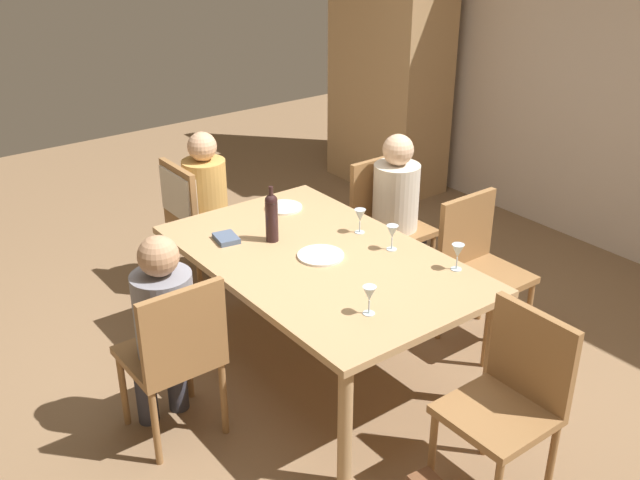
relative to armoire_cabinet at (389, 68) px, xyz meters
The scene contains 20 objects.
ground_plane 3.27m from the armoire_cabinet, 48.93° to the right, with size 10.00×10.00×0.00m, color #846647.
rear_room_partition 2.09m from the armoire_cabinet, 12.53° to the left, with size 6.40×0.12×2.70m, color beige.
armoire_cabinet is the anchor object (origin of this frame).
dining_table 3.11m from the armoire_cabinet, 48.93° to the right, with size 1.85×1.15×0.72m.
chair_near 3.94m from the armoire_cabinet, 57.21° to the right, with size 0.44×0.44×0.92m.
chair_left_end 2.60m from the armoire_cabinet, 73.61° to the right, with size 0.44×0.46×0.92m.
chair_far_left 2.12m from the armoire_cabinet, 41.99° to the right, with size 0.44×0.44×0.92m.
chair_far_right 2.78m from the armoire_cabinet, 30.19° to the right, with size 0.44×0.44×0.92m.
chair_right_end 4.05m from the armoire_cabinet, 33.89° to the right, with size 0.44×0.44×0.92m.
person_woman_host 3.87m from the armoire_cabinet, 58.62° to the right, with size 0.34×0.30×1.12m.
person_man_bearded 2.45m from the armoire_cabinet, 72.61° to the right, with size 0.30×0.34×1.12m.
person_man_guest 2.18m from the armoire_cabinet, 39.96° to the right, with size 0.36×0.31×1.14m.
wine_bottle_tall_green 2.97m from the armoire_cabinet, 55.01° to the right, with size 0.07×0.07×0.34m.
wine_glass_near_left 3.19m from the armoire_cabinet, 35.27° to the right, with size 0.07×0.07×0.15m.
wine_glass_centre 3.66m from the armoire_cabinet, 43.35° to the right, with size 0.07×0.07×0.15m.
wine_glass_near_right 2.75m from the armoire_cabinet, 45.41° to the right, with size 0.07×0.07×0.15m.
wine_glass_far 2.95m from the armoire_cabinet, 41.50° to the right, with size 0.07×0.07×0.15m.
dinner_plate_host 2.52m from the armoire_cabinet, 57.33° to the right, with size 0.24×0.24×0.01m, color white.
dinner_plate_guest_left 3.11m from the armoire_cabinet, 48.83° to the right, with size 0.26×0.26×0.01m, color white.
folded_napkin 3.07m from the armoire_cabinet, 59.78° to the right, with size 0.16×0.12×0.03m, color #4C5B75.
Camera 1 is at (2.91, -2.21, 2.59)m, focal length 41.29 mm.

